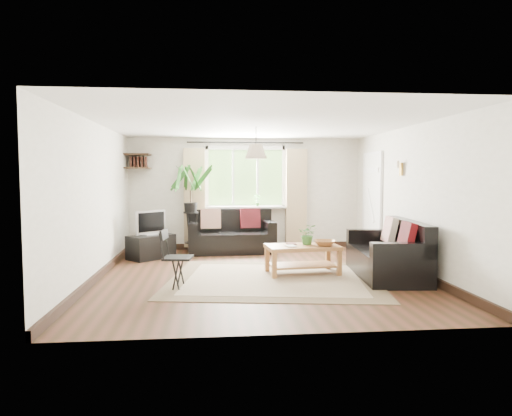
{
  "coord_description": "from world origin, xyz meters",
  "views": [
    {
      "loc": [
        -0.74,
        -7.15,
        1.58
      ],
      "look_at": [
        0.0,
        0.4,
        1.05
      ],
      "focal_mm": 32.0,
      "sensor_mm": 36.0,
      "label": 1
    }
  ],
  "objects": [
    {
      "name": "sofa_back",
      "position": [
        -0.33,
        2.25,
        0.42
      ],
      "size": [
        1.8,
        0.95,
        0.83
      ],
      "primitive_type": null,
      "rotation": [
        0.0,
        0.0,
        0.04
      ],
      "color": "black",
      "rests_on": "floor"
    },
    {
      "name": "corner_shelf",
      "position": [
        -2.25,
        2.5,
        1.89
      ],
      "size": [
        0.5,
        0.5,
        0.34
      ],
      "primitive_type": null,
      "color": "black",
      "rests_on": "wall_back"
    },
    {
      "name": "wall_front",
      "position": [
        0.0,
        -2.75,
        1.2
      ],
      "size": [
        5.0,
        0.02,
        2.4
      ],
      "primitive_type": "cube",
      "color": "beige",
      "rests_on": "floor"
    },
    {
      "name": "book_b",
      "position": [
        0.47,
        0.12,
        0.48
      ],
      "size": [
        0.15,
        0.21,
        0.02
      ],
      "primitive_type": "imported",
      "rotation": [
        0.0,
        0.0,
        -0.01
      ],
      "color": "brown",
      "rests_on": "coffee_table"
    },
    {
      "name": "pendant_lamp",
      "position": [
        0.0,
        0.4,
        2.05
      ],
      "size": [
        0.36,
        0.36,
        0.54
      ],
      "primitive_type": null,
      "color": "beige",
      "rests_on": "ceiling"
    },
    {
      "name": "sill_plant",
      "position": [
        0.25,
        2.63,
        1.06
      ],
      "size": [
        0.14,
        0.1,
        0.27
      ],
      "primitive_type": "imported",
      "color": "#2D6023",
      "rests_on": "window"
    },
    {
      "name": "bowl",
      "position": [
        1.06,
        -0.06,
        0.52
      ],
      "size": [
        0.43,
        0.43,
        0.09
      ],
      "primitive_type": "imported",
      "rotation": [
        0.0,
        0.0,
        -0.24
      ],
      "color": "brown",
      "rests_on": "coffee_table"
    },
    {
      "name": "floor",
      "position": [
        0.0,
        0.0,
        0.0
      ],
      "size": [
        5.5,
        5.5,
        0.0
      ],
      "primitive_type": "plane",
      "color": "#301F10",
      "rests_on": "ground"
    },
    {
      "name": "table_plant",
      "position": [
        0.81,
        0.07,
        0.64
      ],
      "size": [
        0.36,
        0.33,
        0.34
      ],
      "primitive_type": "imported",
      "rotation": [
        0.0,
        0.0,
        -0.24
      ],
      "color": "#326A2A",
      "rests_on": "coffee_table"
    },
    {
      "name": "wall_right",
      "position": [
        2.5,
        0.0,
        1.2
      ],
      "size": [
        0.02,
        5.5,
        2.4
      ],
      "primitive_type": "cube",
      "color": "beige",
      "rests_on": "floor"
    },
    {
      "name": "wall_back",
      "position": [
        0.0,
        2.75,
        1.2
      ],
      "size": [
        5.0,
        0.02,
        2.4
      ],
      "primitive_type": "cube",
      "color": "beige",
      "rests_on": "floor"
    },
    {
      "name": "rug",
      "position": [
        0.2,
        -0.31,
        0.01
      ],
      "size": [
        3.51,
        3.13,
        0.02
      ],
      "primitive_type": "cube",
      "rotation": [
        0.0,
        0.0,
        -0.15
      ],
      "color": "beige",
      "rests_on": "floor"
    },
    {
      "name": "wall_left",
      "position": [
        -2.5,
        0.0,
        1.2
      ],
      "size": [
        0.02,
        5.5,
        2.4
      ],
      "primitive_type": "cube",
      "color": "beige",
      "rests_on": "floor"
    },
    {
      "name": "ceiling",
      "position": [
        0.0,
        0.0,
        2.4
      ],
      "size": [
        5.5,
        5.5,
        0.0
      ],
      "primitive_type": "plane",
      "rotation": [
        3.14,
        0.0,
        0.0
      ],
      "color": "white",
      "rests_on": "floor"
    },
    {
      "name": "book_a",
      "position": [
        0.43,
        -0.12,
        0.48
      ],
      "size": [
        0.19,
        0.23,
        0.02
      ],
      "primitive_type": "imported",
      "rotation": [
        0.0,
        0.0,
        0.21
      ],
      "color": "white",
      "rests_on": "coffee_table"
    },
    {
      "name": "window",
      "position": [
        0.0,
        2.71,
        1.55
      ],
      "size": [
        2.5,
        0.16,
        2.16
      ],
      "primitive_type": null,
      "color": "white",
      "rests_on": "wall_back"
    },
    {
      "name": "tv_stand",
      "position": [
        -1.9,
        1.68,
        0.23
      ],
      "size": [
        0.94,
        0.92,
        0.45
      ],
      "primitive_type": "cube",
      "rotation": [
        0.0,
        0.0,
        0.75
      ],
      "color": "black",
      "rests_on": "floor"
    },
    {
      "name": "sofa_right",
      "position": [
        1.99,
        -0.29,
        0.42
      ],
      "size": [
        1.87,
        1.06,
        0.84
      ],
      "primitive_type": null,
      "rotation": [
        0.0,
        0.0,
        -1.66
      ],
      "color": "black",
      "rests_on": "floor"
    },
    {
      "name": "door",
      "position": [
        2.47,
        1.7,
        1.0
      ],
      "size": [
        0.06,
        0.96,
        2.06
      ],
      "primitive_type": "cube",
      "color": "silver",
      "rests_on": "wall_right"
    },
    {
      "name": "folding_chair",
      "position": [
        -1.22,
        -0.7,
        0.41
      ],
      "size": [
        0.48,
        0.48,
        0.83
      ],
      "primitive_type": null,
      "rotation": [
        0.0,
        0.0,
        1.45
      ],
      "color": "black",
      "rests_on": "floor"
    },
    {
      "name": "coffee_table",
      "position": [
        0.71,
        0.01,
        0.24
      ],
      "size": [
        1.2,
        0.73,
        0.47
      ],
      "primitive_type": null,
      "rotation": [
        0.0,
        0.0,
        0.09
      ],
      "color": "brown",
      "rests_on": "floor"
    },
    {
      "name": "palm_stand",
      "position": [
        -1.17,
        2.34,
        0.91
      ],
      "size": [
        0.89,
        0.89,
        1.83
      ],
      "primitive_type": null,
      "rotation": [
        0.0,
        0.0,
        0.32
      ],
      "color": "black",
      "rests_on": "floor"
    },
    {
      "name": "wall_sconce",
      "position": [
        2.43,
        0.3,
        1.74
      ],
      "size": [
        0.12,
        0.12,
        0.28
      ],
      "primitive_type": null,
      "color": "beige",
      "rests_on": "wall_right"
    },
    {
      "name": "tv",
      "position": [
        -1.9,
        1.68,
        0.7
      ],
      "size": [
        0.62,
        0.6,
        0.5
      ],
      "primitive_type": null,
      "rotation": [
        0.0,
        0.0,
        0.75
      ],
      "color": "#A5A5AA",
      "rests_on": "tv_stand"
    }
  ]
}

